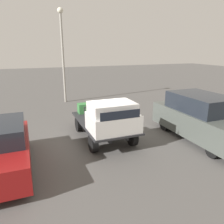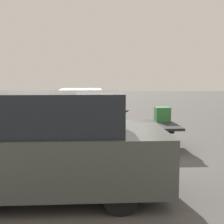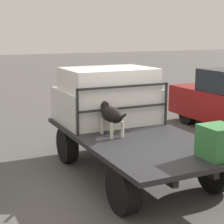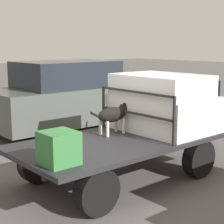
{
  "view_description": "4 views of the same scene",
  "coord_description": "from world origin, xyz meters",
  "views": [
    {
      "loc": [
        8.88,
        -3.09,
        3.97
      ],
      "look_at": [
        0.13,
        0.38,
        1.22
      ],
      "focal_mm": 35.0,
      "sensor_mm": 36.0,
      "label": 1
    },
    {
      "loc": [
        0.72,
        9.92,
        2.3
      ],
      "look_at": [
        0.13,
        0.38,
        1.22
      ],
      "focal_mm": 50.0,
      "sensor_mm": 36.0,
      "label": 2
    },
    {
      "loc": [
        -5.77,
        3.23,
        2.61
      ],
      "look_at": [
        0.13,
        0.38,
        1.22
      ],
      "focal_mm": 60.0,
      "sensor_mm": 36.0,
      "label": 3
    },
    {
      "loc": [
        -4.47,
        -4.96,
        2.52
      ],
      "look_at": [
        0.13,
        0.38,
        1.22
      ],
      "focal_mm": 60.0,
      "sensor_mm": 36.0,
      "label": 4
    }
  ],
  "objects": [
    {
      "name": "ground_plane",
      "position": [
        0.0,
        0.0,
        0.0
      ],
      "size": [
        80.0,
        80.0,
        0.0
      ],
      "primitive_type": "plane",
      "color": "#514F4C"
    },
    {
      "name": "flatbed_truck",
      "position": [
        0.0,
        0.0,
        0.58
      ],
      "size": [
        3.99,
        2.04,
        0.78
      ],
      "color": "black",
      "rests_on": "ground"
    },
    {
      "name": "truck_cab",
      "position": [
        1.16,
        0.0,
        1.32
      ],
      "size": [
        1.5,
        1.92,
        1.13
      ],
      "color": "silver",
      "rests_on": "flatbed_truck"
    },
    {
      "name": "truck_headboard",
      "position": [
        0.38,
        0.0,
        1.35
      ],
      "size": [
        0.04,
        1.92,
        0.86
      ],
      "color": "#232326",
      "rests_on": "flatbed_truck"
    },
    {
      "name": "dog",
      "position": [
        0.18,
        0.38,
        1.17
      ],
      "size": [
        1.02,
        0.29,
        0.64
      ],
      "rotation": [
        0.0,
        0.0,
        0.33
      ],
      "color": "beige",
      "rests_on": "flatbed_truck"
    },
    {
      "name": "cargo_crate",
      "position": [
        -1.65,
        -0.51,
        1.03
      ],
      "size": [
        0.49,
        0.49,
        0.49
      ],
      "color": "#337038",
      "rests_on": "flatbed_truck"
    },
    {
      "name": "parked_pickup_far",
      "position": [
        1.74,
        4.06,
        0.98
      ],
      "size": [
        4.98,
        2.04,
        2.01
      ],
      "rotation": [
        0.0,
        0.0,
        0.02
      ],
      "color": "black",
      "rests_on": "ground"
    }
  ]
}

